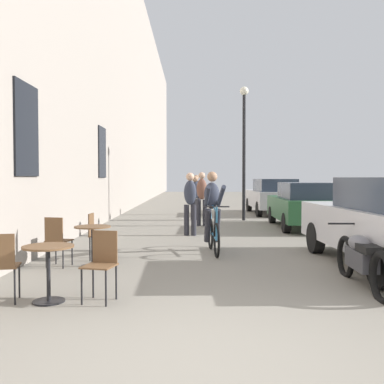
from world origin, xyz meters
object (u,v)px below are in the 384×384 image
at_px(cafe_chair_near_toward_street, 2,263).
at_px(cafe_table_mid, 92,237).
at_px(cafe_chair_mid_toward_street, 96,233).
at_px(pedestrian_furthest, 196,192).
at_px(cafe_table_near, 48,261).
at_px(pedestrian_mid, 202,196).
at_px(pedestrian_far, 195,195).
at_px(cafe_chair_mid_toward_wall, 57,238).
at_px(parked_car_second, 304,205).
at_px(cyclist_on_bicycle, 213,214).
at_px(cafe_chair_near_toward_wall, 102,260).
at_px(parked_car_third, 273,196).
at_px(pedestrian_near, 190,200).
at_px(street_lamp, 244,136).
at_px(parked_motorcycle, 362,259).

relative_size(cafe_chair_near_toward_street, cafe_table_mid, 1.24).
bearing_deg(cafe_table_mid, cafe_chair_mid_toward_street, 96.56).
bearing_deg(cafe_chair_mid_toward_street, pedestrian_furthest, 78.52).
height_order(cafe_table_near, cafe_chair_near_toward_street, cafe_chair_near_toward_street).
xyz_separation_m(pedestrian_mid, pedestrian_far, (-0.20, 1.94, -0.07)).
height_order(cafe_chair_mid_toward_wall, parked_car_second, parked_car_second).
xyz_separation_m(pedestrian_furthest, parked_car_second, (3.29, -4.91, -0.21)).
bearing_deg(cyclist_on_bicycle, pedestrian_far, 92.72).
xyz_separation_m(cafe_chair_near_toward_wall, pedestrian_furthest, (1.35, 12.79, 0.44)).
bearing_deg(parked_car_third, cafe_chair_mid_toward_wall, -117.92).
xyz_separation_m(cafe_chair_near_toward_street, pedestrian_far, (2.49, 10.65, 0.40)).
relative_size(parked_car_second, parked_car_third, 0.95).
bearing_deg(cafe_table_mid, pedestrian_near, 67.24).
xyz_separation_m(cafe_table_near, pedestrian_far, (1.94, 10.58, 0.40)).
bearing_deg(cafe_chair_mid_toward_wall, cafe_chair_near_toward_street, -90.01).
bearing_deg(pedestrian_furthest, pedestrian_mid, -88.25).
xyz_separation_m(street_lamp, parked_motorcycle, (0.54, -9.67, -2.70)).
xyz_separation_m(cafe_chair_near_toward_street, pedestrian_near, (2.33, 6.36, 0.45)).
distance_m(cafe_chair_near_toward_wall, cafe_chair_mid_toward_street, 2.86).
bearing_deg(parked_car_third, cyclist_on_bicycle, -107.86).
bearing_deg(cafe_table_mid, pedestrian_furthest, 79.61).
bearing_deg(pedestrian_near, pedestrian_far, 87.76).
bearing_deg(parked_car_third, street_lamp, -119.65).
bearing_deg(pedestrian_near, pedestrian_furthest, 87.90).
xyz_separation_m(cyclist_on_bicycle, pedestrian_furthest, (-0.25, 9.14, 0.15)).
bearing_deg(parked_car_second, cafe_table_mid, -132.28).
distance_m(cafe_chair_near_toward_wall, pedestrian_furthest, 12.87).
distance_m(cyclist_on_bicycle, parked_car_second, 5.21).
height_order(cyclist_on_bicycle, parked_car_third, cyclist_on_bicycle).
relative_size(cafe_table_near, cafe_chair_near_toward_wall, 0.81).
distance_m(pedestrian_near, street_lamp, 5.05).
relative_size(cafe_table_near, cyclist_on_bicycle, 0.41).
relative_size(cafe_chair_near_toward_street, cafe_chair_mid_toward_street, 1.00).
relative_size(cafe_chair_near_toward_street, parked_car_second, 0.22).
relative_size(cafe_chair_near_toward_wall, cyclist_on_bicycle, 0.51).
height_order(cafe_chair_mid_toward_wall, cyclist_on_bicycle, cyclist_on_bicycle).
xyz_separation_m(cafe_chair_near_toward_wall, pedestrian_near, (1.11, 6.21, 0.45)).
height_order(parked_car_third, parked_motorcycle, parked_car_third).
height_order(pedestrian_far, parked_car_third, pedestrian_far).
distance_m(parked_car_third, parked_motorcycle, 12.51).
xyz_separation_m(cafe_chair_near_toward_wall, parked_motorcycle, (3.61, 0.66, -0.11)).
bearing_deg(cafe_table_near, pedestrian_mid, 76.08).
distance_m(cafe_chair_near_toward_wall, parked_motorcycle, 3.67).
distance_m(pedestrian_far, pedestrian_furthest, 2.29).
xyz_separation_m(cyclist_on_bicycle, parked_car_second, (3.04, 4.24, -0.07)).
height_order(cafe_table_mid, pedestrian_far, pedestrian_far).
height_order(cyclist_on_bicycle, parked_motorcycle, cyclist_on_bicycle).
relative_size(street_lamp, parked_car_second, 1.20).
relative_size(cafe_table_mid, pedestrian_mid, 0.41).
distance_m(cafe_chair_near_toward_street, parked_car_third, 14.52).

